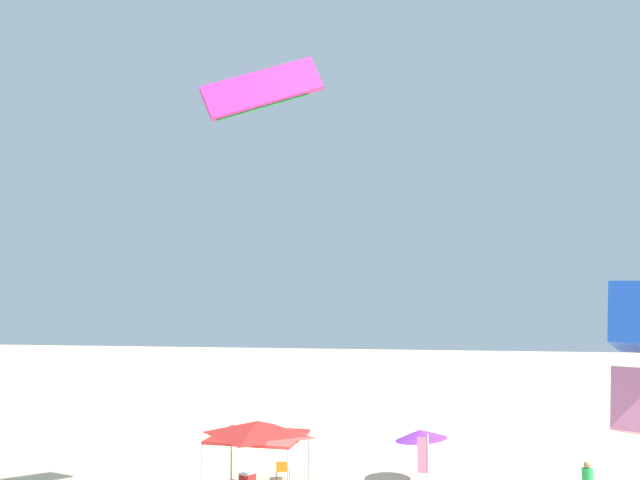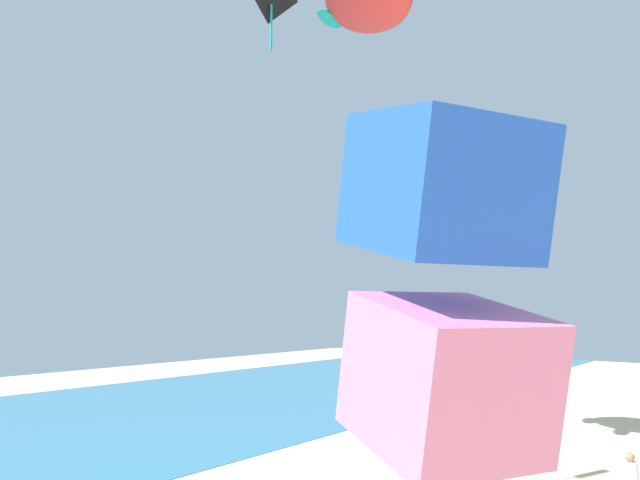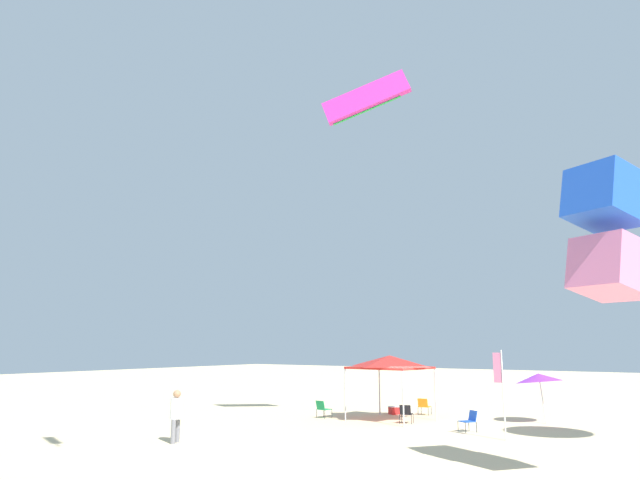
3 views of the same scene
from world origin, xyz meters
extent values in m
cube|color=teal|center=(0.00, 35.34, 0.01)|extent=(120.00, 25.26, 0.02)
cylinder|color=white|center=(5.34, 9.12, 1.20)|extent=(0.44, 0.44, 0.73)
sphere|color=#A87A56|center=(5.34, 9.12, 1.70)|extent=(0.27, 0.27, 0.27)
cylinder|color=teal|center=(-2.21, 16.50, 14.15)|extent=(0.07, 0.07, 1.39)
cube|color=blue|center=(-8.97, 7.91, 7.20)|extent=(2.15, 2.27, 1.65)
cube|color=pink|center=(-8.97, 7.91, 5.35)|extent=(2.15, 2.27, 1.65)
ellipsoid|color=red|center=(5.91, 18.39, 19.13)|extent=(6.12, 6.22, 2.42)
ellipsoid|color=teal|center=(7.95, 18.75, 18.93)|extent=(0.75, 1.86, 0.27)
ellipsoid|color=teal|center=(5.93, 20.46, 18.93)|extent=(1.96, 1.04, 0.27)
camera|label=1|loc=(-3.64, 23.27, 7.90)|focal=36.88mm
camera|label=2|loc=(-14.31, 5.33, 5.99)|focal=33.23mm
camera|label=3|loc=(-11.01, 24.12, 3.43)|focal=32.63mm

